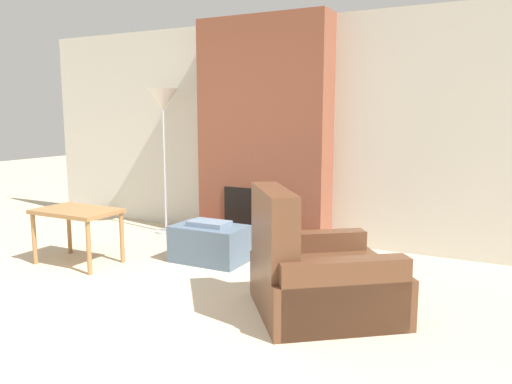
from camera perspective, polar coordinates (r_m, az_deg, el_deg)
ground_plane at (r=3.75m, az=-20.84°, el=-15.40°), size 24.00×24.00×0.00m
wall_back at (r=6.07m, az=1.84°, el=6.95°), size 6.96×0.06×2.60m
fireplace at (r=5.85m, az=0.78°, el=6.14°), size 1.58×0.75×2.60m
ottoman at (r=5.17m, az=-5.33°, el=-5.81°), size 0.74×0.46×0.43m
armchair at (r=3.87m, az=6.65°, el=-9.74°), size 1.39×1.38×0.97m
side_table at (r=5.34m, az=-19.77°, el=-2.63°), size 0.83×0.53×0.56m
floor_lamp_left at (r=6.38m, az=-10.62°, el=9.56°), size 0.38×0.38×1.82m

